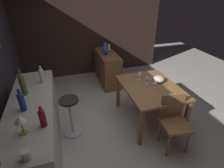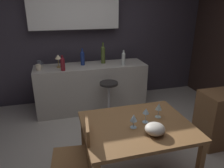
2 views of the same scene
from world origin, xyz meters
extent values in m
plane|color=#B7B2A8|center=(0.00, 0.00, 0.00)|extent=(9.00, 9.00, 0.00)
cube|color=#33231E|center=(2.55, 0.30, 1.30)|extent=(0.10, 4.40, 2.60)
cube|color=olive|center=(0.08, -0.47, 0.72)|extent=(1.20, 0.95, 0.04)
cube|color=olive|center=(-0.47, -0.04, 0.35)|extent=(0.06, 0.06, 0.70)
cube|color=olive|center=(0.63, -0.04, 0.35)|extent=(0.06, 0.06, 0.70)
cube|color=olive|center=(-0.47, -0.89, 0.35)|extent=(0.06, 0.06, 0.70)
cube|color=olive|center=(0.63, -0.89, 0.35)|extent=(0.06, 0.06, 0.70)
cube|color=#B2ADA3|center=(-0.09, 1.50, 0.45)|extent=(2.10, 0.60, 0.90)
cube|color=brown|center=(1.78, -0.14, 0.41)|extent=(1.10, 0.44, 0.82)
cube|color=olive|center=(-0.67, -0.52, 0.47)|extent=(0.44, 0.44, 0.04)
cube|color=olive|center=(-0.49, -0.54, 0.69)|extent=(0.07, 0.38, 0.44)
cylinder|color=olive|center=(-0.85, -0.66, 0.22)|extent=(0.04, 0.04, 0.45)
cylinder|color=olive|center=(-0.81, -0.34, 0.22)|extent=(0.04, 0.04, 0.45)
cylinder|color=olive|center=(-0.53, -0.69, 0.22)|extent=(0.04, 0.04, 0.45)
cylinder|color=olive|center=(-0.49, -0.38, 0.22)|extent=(0.04, 0.04, 0.45)
cylinder|color=#262323|center=(0.13, 0.98, 0.70)|extent=(0.32, 0.32, 0.04)
cylinder|color=silver|center=(0.13, 0.98, 0.35)|extent=(0.04, 0.04, 0.68)
cylinder|color=silver|center=(0.13, 0.98, 0.01)|extent=(0.34, 0.34, 0.03)
cylinder|color=silver|center=(0.01, -0.51, 0.74)|extent=(0.07, 0.07, 0.00)
cylinder|color=silver|center=(0.01, -0.51, 0.78)|extent=(0.01, 0.01, 0.08)
cone|color=silver|center=(0.01, -0.51, 0.86)|extent=(0.08, 0.08, 0.08)
cylinder|color=silver|center=(0.18, -0.45, 0.74)|extent=(0.07, 0.07, 0.00)
cylinder|color=silver|center=(0.18, -0.45, 0.80)|extent=(0.01, 0.01, 0.11)
cone|color=silver|center=(0.18, -0.45, 0.88)|extent=(0.07, 0.07, 0.06)
cylinder|color=silver|center=(0.38, -0.38, 0.74)|extent=(0.07, 0.07, 0.00)
cylinder|color=silver|center=(0.38, -0.38, 0.79)|extent=(0.01, 0.01, 0.10)
cone|color=silver|center=(0.38, -0.38, 0.88)|extent=(0.08, 0.08, 0.08)
ellipsoid|color=beige|center=(0.18, -0.68, 0.80)|extent=(0.21, 0.21, 0.12)
cylinder|color=navy|center=(-0.23, 1.56, 1.01)|extent=(0.08, 0.08, 0.22)
sphere|color=navy|center=(-0.23, 1.56, 1.12)|extent=(0.08, 0.08, 0.08)
cylinder|color=navy|center=(-0.23, 1.56, 1.18)|extent=(0.03, 0.03, 0.07)
cylinder|color=silver|center=(0.51, 1.35, 1.01)|extent=(0.07, 0.07, 0.21)
sphere|color=silver|center=(0.51, 1.35, 1.11)|extent=(0.07, 0.07, 0.07)
cylinder|color=silver|center=(0.51, 1.35, 1.16)|extent=(0.03, 0.03, 0.05)
cylinder|color=#475623|center=(0.17, 1.58, 1.05)|extent=(0.08, 0.08, 0.29)
sphere|color=#475623|center=(0.17, 1.58, 1.19)|extent=(0.08, 0.08, 0.08)
cylinder|color=#475623|center=(0.17, 1.58, 1.26)|extent=(0.03, 0.03, 0.09)
cylinder|color=maroon|center=(-0.61, 1.30, 0.99)|extent=(0.08, 0.08, 0.19)
sphere|color=maroon|center=(-0.61, 1.30, 1.09)|extent=(0.08, 0.08, 0.08)
cylinder|color=maroon|center=(-0.61, 1.30, 1.14)|extent=(0.04, 0.04, 0.05)
cylinder|color=beige|center=(-1.03, 1.44, 0.95)|extent=(0.09, 0.09, 0.10)
torus|color=beige|center=(-0.97, 1.44, 0.95)|extent=(0.05, 0.01, 0.05)
cylinder|color=#A58447|center=(-0.68, 1.51, 0.91)|extent=(0.08, 0.08, 0.02)
cylinder|color=#A58447|center=(-0.68, 1.51, 0.99)|extent=(0.02, 0.02, 0.14)
cone|color=beige|center=(-0.68, 1.51, 1.10)|extent=(0.11, 0.11, 0.08)
cylinder|color=white|center=(2.03, -0.26, 0.89)|extent=(0.06, 0.06, 0.15)
ellipsoid|color=yellow|center=(2.03, -0.26, 0.98)|extent=(0.01, 0.01, 0.03)
ellipsoid|color=#334C8C|center=(1.70, -0.07, 0.96)|extent=(0.14, 0.14, 0.28)
cylinder|color=#334C8C|center=(1.70, -0.07, 1.11)|extent=(0.08, 0.08, 0.02)
camera|label=1|loc=(-2.30, 1.00, 2.31)|focal=27.97mm
camera|label=2|loc=(-0.74, -2.38, 2.00)|focal=34.32mm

